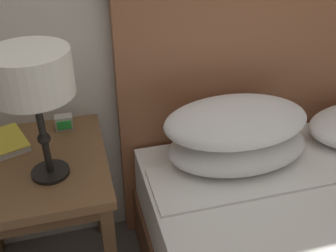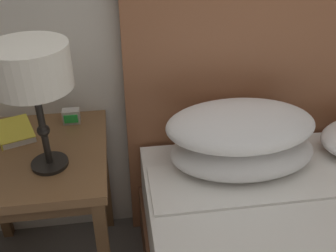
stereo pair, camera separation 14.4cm
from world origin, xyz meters
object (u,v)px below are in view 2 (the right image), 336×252
Objects in this scene: nightstand at (33,171)px; alarm_clock at (71,116)px; book_on_nightstand at (14,131)px; table_lamp at (31,71)px.

nightstand is 0.27m from alarm_clock.
table_lamp is at bearing -54.20° from book_on_nightstand.
table_lamp is 0.44m from alarm_clock.
table_lamp is at bearing -45.28° from nightstand.
book_on_nightstand is 0.23m from alarm_clock.
nightstand is at bearing -61.76° from book_on_nightstand.
table_lamp is 0.45m from book_on_nightstand.
table_lamp is (0.09, -0.09, 0.46)m from nightstand.
nightstand is 0.18m from book_on_nightstand.
table_lamp reaches higher than book_on_nightstand.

